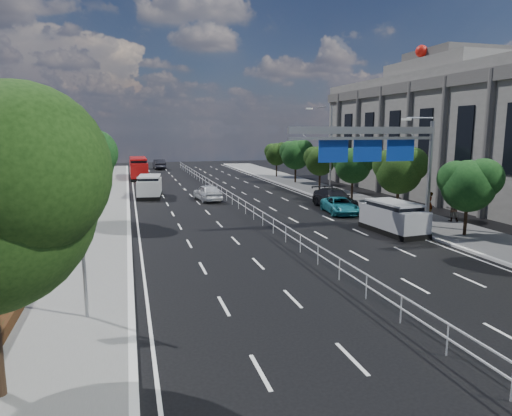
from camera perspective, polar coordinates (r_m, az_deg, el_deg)
name	(u,v)px	position (r m, az deg, el deg)	size (l,w,h in m)	color
ground	(356,292)	(19.66, 12.40, -10.22)	(160.00, 160.00, 0.00)	black
sidewalk_near	(57,322)	(17.70, -23.62, -12.89)	(5.00, 140.00, 0.14)	slate
kerb_near	(131,314)	(17.51, -15.30, -12.65)	(0.25, 140.00, 0.15)	silver
median_fence	(234,200)	(40.20, -2.77, 1.02)	(0.05, 85.00, 1.02)	silver
hedge_near	(29,275)	(22.57, -26.54, -7.45)	(1.00, 36.00, 0.44)	black
toilet_sign	(68,240)	(16.77, -22.44, -3.73)	(1.62, 0.18, 4.34)	gray
overhead_gantry	(379,146)	(30.59, 15.14, 7.50)	(10.24, 0.38, 7.45)	gray
streetlight_far	(328,144)	(46.48, 9.02, 7.90)	(2.78, 2.40, 9.00)	gray
civic_hall	(468,133)	(50.24, 25.03, 8.45)	(14.40, 36.00, 14.35)	slate
near_tree_back	(82,159)	(34.39, -20.90, 5.75)	(4.84, 4.51, 6.69)	black
far_tree_c	(469,183)	(30.88, 25.11, 2.87)	(3.52, 3.28, 4.94)	black
far_tree_d	(400,169)	(36.83, 17.54, 4.73)	(3.85, 3.59, 5.34)	black
far_tree_e	(353,163)	(43.29, 12.09, 5.48)	(3.63, 3.38, 5.13)	black
far_tree_f	(321,159)	(50.04, 8.08, 6.07)	(3.52, 3.28, 5.02)	black
far_tree_g	(296,153)	(56.96, 5.04, 6.84)	(3.96, 3.69, 5.45)	black
far_tree_h	(277,153)	(64.03, 2.64, 6.89)	(3.41, 3.18, 4.91)	black
white_minivan	(150,187)	(46.36, -13.15, 2.62)	(2.74, 5.24, 2.18)	black
red_bus	(138,168)	(64.76, -14.50, 4.90)	(2.35, 9.52, 2.84)	black
near_car_silver	(207,192)	(43.38, -6.09, 1.96)	(1.84, 4.58, 1.56)	silver
near_car_dark	(159,164)	(79.59, -12.02, 5.39)	(1.77, 5.06, 1.67)	black
silver_minivan	(393,217)	(30.94, 16.80, -1.14)	(2.45, 5.06, 2.04)	black
parked_car_teal	(340,206)	(37.10, 10.43, 0.30)	(2.12, 4.60, 1.28)	#1D7482
parked_car_dark	(334,199)	(39.49, 9.76, 1.17)	(2.31, 5.69, 1.65)	black
pedestrian_a	(430,203)	(37.59, 20.87, 0.54)	(0.64, 0.42, 1.77)	gray
pedestrian_b	(453,209)	(35.55, 23.36, -0.07)	(0.89, 0.70, 1.84)	gray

